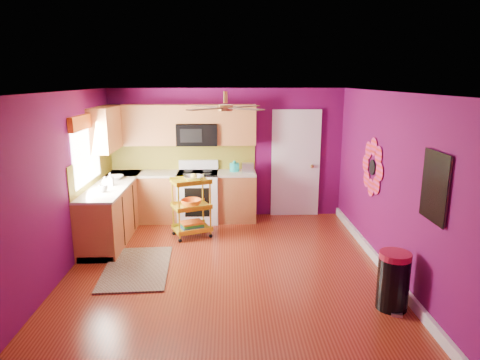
{
  "coord_description": "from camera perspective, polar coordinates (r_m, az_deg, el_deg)",
  "views": [
    {
      "loc": [
        0.04,
        -5.73,
        2.66
      ],
      "look_at": [
        0.2,
        0.4,
        1.21
      ],
      "focal_mm": 32.0,
      "sensor_mm": 36.0,
      "label": 1
    }
  ],
  "objects": [
    {
      "name": "ground",
      "position": [
        6.32,
        -1.78,
        -11.62
      ],
      "size": [
        5.0,
        5.0,
        0.0
      ],
      "primitive_type": "plane",
      "color": "maroon",
      "rests_on": "ground"
    },
    {
      "name": "room_envelope",
      "position": [
        5.82,
        -1.63,
        3.12
      ],
      "size": [
        4.54,
        5.04,
        2.52
      ],
      "color": "#5E0A4A",
      "rests_on": "ground"
    },
    {
      "name": "lower_cabinets",
      "position": [
        7.99,
        -11.48,
        -3.16
      ],
      "size": [
        2.81,
        2.31,
        0.94
      ],
      "color": "#9C592A",
      "rests_on": "ground"
    },
    {
      "name": "electric_range",
      "position": [
        8.22,
        -5.6,
        -2.13
      ],
      "size": [
        0.76,
        0.66,
        1.13
      ],
      "color": "white",
      "rests_on": "ground"
    },
    {
      "name": "upper_cabinetry",
      "position": [
        8.05,
        -10.76,
        6.92
      ],
      "size": [
        2.8,
        2.3,
        1.26
      ],
      "color": "#9C592A",
      "rests_on": "ground"
    },
    {
      "name": "left_window",
      "position": [
        7.21,
        -19.86,
        5.14
      ],
      "size": [
        0.08,
        1.35,
        1.08
      ],
      "color": "white",
      "rests_on": "ground"
    },
    {
      "name": "panel_door",
      "position": [
        8.46,
        7.41,
        2.04
      ],
      "size": [
        0.95,
        0.11,
        2.15
      ],
      "color": "white",
      "rests_on": "ground"
    },
    {
      "name": "right_wall_art",
      "position": [
        5.95,
        20.11,
        0.66
      ],
      "size": [
        0.04,
        2.74,
        1.04
      ],
      "color": "black",
      "rests_on": "ground"
    },
    {
      "name": "ceiling_fan",
      "position": [
        5.94,
        -1.94,
        9.71
      ],
      "size": [
        1.01,
        1.01,
        0.26
      ],
      "color": "#BF8C3F",
      "rests_on": "ground"
    },
    {
      "name": "shag_rug",
      "position": [
        6.46,
        -13.59,
        -11.32
      ],
      "size": [
        0.99,
        1.53,
        0.02
      ],
      "primitive_type": "cube",
      "rotation": [
        0.0,
        0.0,
        0.06
      ],
      "color": "black",
      "rests_on": "ground"
    },
    {
      "name": "rolling_cart",
      "position": [
        7.36,
        -6.43,
        -3.28
      ],
      "size": [
        0.74,
        0.65,
        1.11
      ],
      "color": "gold",
      "rests_on": "ground"
    },
    {
      "name": "trash_can",
      "position": [
        5.47,
        19.76,
        -12.53
      ],
      "size": [
        0.47,
        0.47,
        0.7
      ],
      "color": "black",
      "rests_on": "ground"
    },
    {
      "name": "teal_kettle",
      "position": [
        8.18,
        -0.76,
        1.75
      ],
      "size": [
        0.18,
        0.18,
        0.21
      ],
      "color": "#15A198",
      "rests_on": "lower_cabinets"
    },
    {
      "name": "toaster",
      "position": [
        8.08,
        1.05,
        1.65
      ],
      "size": [
        0.22,
        0.15,
        0.18
      ],
      "primitive_type": "cube",
      "color": "beige",
      "rests_on": "lower_cabinets"
    },
    {
      "name": "soap_bottle_a",
      "position": [
        7.38,
        -16.91,
        0.07
      ],
      "size": [
        0.09,
        0.1,
        0.21
      ],
      "primitive_type": "imported",
      "color": "#EA3F72",
      "rests_on": "lower_cabinets"
    },
    {
      "name": "soap_bottle_b",
      "position": [
        7.45,
        -17.56,
        -0.1
      ],
      "size": [
        0.12,
        0.12,
        0.15
      ],
      "primitive_type": "imported",
      "color": "white",
      "rests_on": "lower_cabinets"
    },
    {
      "name": "counter_dish",
      "position": [
        7.84,
        -16.29,
        0.32
      ],
      "size": [
        0.27,
        0.27,
        0.07
      ],
      "primitive_type": "imported",
      "color": "white",
      "rests_on": "lower_cabinets"
    },
    {
      "name": "counter_cup",
      "position": [
        7.02,
        -17.79,
        -1.09
      ],
      "size": [
        0.14,
        0.14,
        0.11
      ],
      "primitive_type": "imported",
      "color": "white",
      "rests_on": "lower_cabinets"
    }
  ]
}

